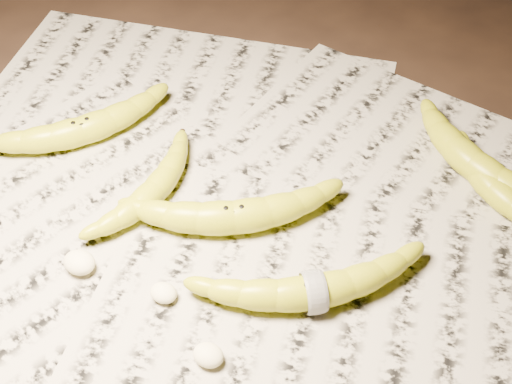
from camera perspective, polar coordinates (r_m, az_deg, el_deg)
The scene contains 12 objects.
ground at distance 0.85m, azimuth -1.10°, elevation -1.29°, with size 3.00×3.00×0.00m, color black.
newspaper_patch at distance 0.82m, azimuth -0.87°, elevation -2.99°, with size 0.90×0.70×0.01m, color #A49F8D.
banana_left_a at distance 0.94m, azimuth -13.79°, elevation 4.98°, with size 0.22×0.06×0.04m, color gold, non-canonical shape.
banana_left_b at distance 0.85m, azimuth -8.17°, elevation 0.29°, with size 0.17×0.05×0.03m, color gold, non-canonical shape.
banana_center at distance 0.81m, azimuth -1.78°, elevation -1.85°, with size 0.22×0.07×0.04m, color gold, non-canonical shape.
banana_taped at distance 0.75m, azimuth 4.64°, elevation -7.80°, with size 0.23×0.06×0.04m, color gold, non-canonical shape.
banana_upper_a at distance 0.90m, azimuth 17.11°, elevation 2.29°, with size 0.21×0.06×0.04m, color gold, non-canonical shape.
banana_upper_b at distance 0.89m, azimuth 18.60°, elevation 0.33°, with size 0.17×0.05×0.03m, color gold, non-canonical shape.
measuring_tape at distance 0.75m, azimuth 4.64°, elevation -7.80°, with size 0.05×0.05×0.00m, color white.
flesh_chunk_a at distance 0.80m, azimuth -14.00°, elevation -5.32°, with size 0.04×0.03×0.02m, color #F6F1BE.
flesh_chunk_b at distance 0.76m, azimuth -7.43°, elevation -7.84°, with size 0.03×0.02×0.02m, color #F6F1BE.
flesh_chunk_c at distance 0.72m, azimuth -3.85°, elevation -12.74°, with size 0.03×0.03×0.02m, color #F6F1BE.
Camera 1 is at (0.28, -0.49, 0.64)m, focal length 50.00 mm.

